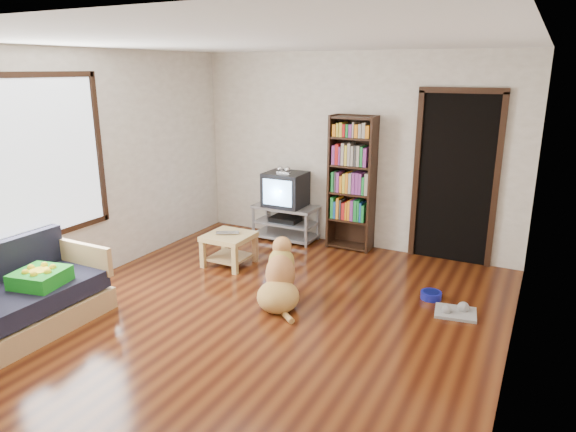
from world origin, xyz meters
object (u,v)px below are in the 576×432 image
at_px(dog_bowl, 431,295).
at_px(bookshelf, 352,176).
at_px(green_cushion, 40,277).
at_px(laptop, 227,234).
at_px(sofa, 8,309).
at_px(dog, 280,281).
at_px(crt_tv, 286,189).
at_px(coffee_table, 229,243).
at_px(tv_stand, 286,221).
at_px(grey_rag, 455,313).

height_order(dog_bowl, bookshelf, bookshelf).
height_order(green_cushion, laptop, green_cushion).
xyz_separation_m(laptop, sofa, (-0.81, -2.39, -0.15)).
bearing_deg(dog, crt_tv, 115.72).
height_order(green_cushion, dog, dog).
bearing_deg(coffee_table, sofa, -108.55).
relative_size(tv_stand, crt_tv, 1.55).
xyz_separation_m(sofa, coffee_table, (0.81, 2.42, 0.02)).
bearing_deg(crt_tv, dog, -64.28).
distance_m(dog_bowl, crt_tv, 2.65).
bearing_deg(tv_stand, green_cushion, -104.24).
bearing_deg(crt_tv, coffee_table, -97.48).
bearing_deg(laptop, dog, -62.33).
relative_size(green_cushion, dog_bowl, 1.93).
relative_size(green_cushion, laptop, 1.49).
bearing_deg(bookshelf, crt_tv, -175.68).
xyz_separation_m(dog_bowl, bookshelf, (-1.37, 1.15, 0.96)).
relative_size(green_cushion, tv_stand, 0.47).
height_order(sofa, dog, sofa).
relative_size(green_cushion, sofa, 0.24).
relative_size(sofa, coffee_table, 3.27).
bearing_deg(coffee_table, dog, -32.43).
height_order(laptop, dog_bowl, laptop).
xyz_separation_m(crt_tv, coffee_table, (-0.16, -1.23, -0.46)).
distance_m(crt_tv, bookshelf, 0.99).
distance_m(laptop, coffee_table, 0.13).
relative_size(bookshelf, sofa, 1.00).
distance_m(laptop, bookshelf, 1.83).
height_order(bookshelf, dog, bookshelf).
xyz_separation_m(crt_tv, dog, (0.93, -1.93, -0.49)).
distance_m(dog_bowl, tv_stand, 2.56).
relative_size(crt_tv, sofa, 0.32).
bearing_deg(green_cushion, sofa, -125.04).
distance_m(coffee_table, dog, 1.29).
relative_size(laptop, tv_stand, 0.32).
bearing_deg(sofa, bookshelf, 62.68).
bearing_deg(green_cushion, coffee_table, 60.79).
relative_size(sofa, dog, 2.31).
bearing_deg(laptop, green_cushion, -139.12).
distance_m(dog_bowl, dog, 1.64).
relative_size(dog_bowl, bookshelf, 0.12).
height_order(laptop, coffee_table, laptop).
xyz_separation_m(tv_stand, crt_tv, (0.00, 0.02, 0.47)).
height_order(dog_bowl, sofa, sofa).
relative_size(laptop, sofa, 0.16).
bearing_deg(crt_tv, tv_stand, -90.00).
height_order(green_cushion, coffee_table, green_cushion).
xyz_separation_m(grey_rag, bookshelf, (-1.67, 1.40, 0.99)).
bearing_deg(laptop, grey_rag, -32.43).
distance_m(green_cushion, dog_bowl, 3.93).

